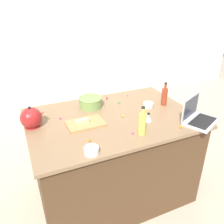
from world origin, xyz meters
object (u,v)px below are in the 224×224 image
at_px(bottle_oil, 142,123).
at_px(cutting_board, 86,123).
at_px(ramekin_medium, 148,105).
at_px(laptop, 198,117).
at_px(butter_stick_left, 82,121).
at_px(kettle, 31,118).
at_px(kitchen_timer, 148,117).
at_px(bottle_soy, 164,96).
at_px(ramekin_small, 91,150).
at_px(mixing_bowl_large, 91,102).

relative_size(bottle_oil, cutting_board, 0.75).
relative_size(bottle_oil, ramekin_medium, 2.44).
height_order(laptop, ramekin_medium, laptop).
bearing_deg(butter_stick_left, kettle, 159.36).
distance_m(bottle_oil, kitchen_timer, 0.24).
xyz_separation_m(ramekin_medium, kitchen_timer, (-0.15, -0.24, 0.01)).
bearing_deg(bottle_soy, kitchen_timer, -145.05).
relative_size(cutting_board, ramekin_small, 3.07).
xyz_separation_m(butter_stick_left, ramekin_small, (-0.06, -0.41, -0.01)).
height_order(kettle, ramekin_medium, kettle).
bearing_deg(bottle_oil, cutting_board, 137.76).
relative_size(butter_stick_left, ramekin_small, 1.07).
height_order(mixing_bowl_large, kitchen_timer, mixing_bowl_large).
bearing_deg(butter_stick_left, kitchen_timer, -16.78).
bearing_deg(laptop, ramekin_small, -176.34).
bearing_deg(kitchen_timer, butter_stick_left, 163.22).
relative_size(mixing_bowl_large, butter_stick_left, 2.10).
bearing_deg(bottle_oil, ramekin_small, -169.63).
bearing_deg(mixing_bowl_large, bottle_oil, -72.17).
height_order(laptop, kettle, laptop).
bearing_deg(ramekin_small, ramekin_medium, 32.49).
height_order(bottle_oil, ramekin_medium, bottle_oil).
bearing_deg(butter_stick_left, bottle_soy, 3.80).
xyz_separation_m(laptop, ramekin_medium, (-0.24, 0.42, -0.02)).
height_order(bottle_soy, kitchen_timer, bottle_soy).
relative_size(laptop, kettle, 1.75).
bearing_deg(laptop, kettle, 159.62).
height_order(butter_stick_left, kitchen_timer, kitchen_timer).
bearing_deg(bottle_oil, ramekin_medium, 52.36).
bearing_deg(butter_stick_left, laptop, -20.27).
height_order(mixing_bowl_large, bottle_oil, bottle_oil).
bearing_deg(ramekin_small, bottle_soy, 26.66).
distance_m(laptop, butter_stick_left, 1.00).
bearing_deg(ramekin_small, kettle, 120.53).
distance_m(butter_stick_left, ramekin_small, 0.42).
xyz_separation_m(cutting_board, ramekin_medium, (0.67, 0.08, 0.02)).
bearing_deg(laptop, bottle_soy, 99.35).
bearing_deg(butter_stick_left, cutting_board, -0.00).
bearing_deg(ramekin_medium, ramekin_small, -147.51).
height_order(bottle_oil, ramekin_small, bottle_oil).
bearing_deg(cutting_board, mixing_bowl_large, 63.43).
bearing_deg(laptop, ramekin_medium, 119.41).
xyz_separation_m(mixing_bowl_large, cutting_board, (-0.16, -0.31, -0.04)).
distance_m(laptop, ramekin_small, 1.01).
relative_size(kettle, butter_stick_left, 1.94).
bearing_deg(bottle_oil, kitchen_timer, 45.15).
bearing_deg(bottle_oil, kettle, 148.68).
bearing_deg(ramekin_small, laptop, 3.66).
relative_size(ramekin_small, ramekin_medium, 1.05).
distance_m(ramekin_small, ramekin_medium, 0.91).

